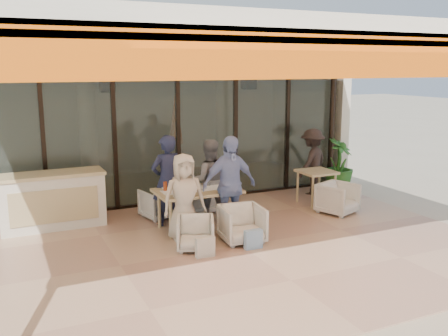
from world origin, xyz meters
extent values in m
plane|color=#C6B293|center=(0.00, 0.00, 0.00)|extent=(70.00, 70.00, 0.00)
cube|color=tan|center=(0.00, 0.00, 0.01)|extent=(8.00, 6.00, 0.01)
cube|color=silver|center=(0.00, 0.00, 3.30)|extent=(8.00, 6.00, 0.20)
cube|color=#F5610C|center=(0.00, -2.94, 3.02)|extent=(8.00, 0.12, 0.45)
cube|color=#FE5D15|center=(0.00, -2.25, 3.14)|extent=(8.00, 1.50, 0.06)
cylinder|color=black|center=(3.88, 2.88, 1.60)|extent=(0.12, 0.12, 3.20)
cube|color=#9EADA3|center=(0.00, 3.00, 1.60)|extent=(8.00, 0.03, 3.20)
cube|color=black|center=(0.00, 3.00, 0.04)|extent=(8.00, 0.10, 0.08)
cube|color=black|center=(0.00, 3.00, 3.16)|extent=(8.00, 0.10, 0.08)
cube|color=black|center=(-2.70, 3.00, 1.60)|extent=(0.08, 0.10, 3.20)
cube|color=black|center=(-1.35, 3.00, 1.60)|extent=(0.08, 0.10, 3.20)
cube|color=black|center=(0.00, 3.00, 1.60)|extent=(0.08, 0.10, 3.20)
cube|color=black|center=(1.35, 3.00, 1.60)|extent=(0.08, 0.10, 3.20)
cube|color=black|center=(2.70, 3.00, 1.60)|extent=(0.08, 0.10, 3.20)
cube|color=black|center=(4.00, 3.00, 1.60)|extent=(0.08, 0.10, 3.20)
cube|color=silver|center=(0.00, 6.50, 1.70)|extent=(9.00, 0.25, 3.40)
cube|color=silver|center=(4.40, 4.75, 1.70)|extent=(0.25, 3.50, 3.40)
cube|color=silver|center=(0.00, 4.75, 3.40)|extent=(9.00, 3.50, 0.25)
cube|color=tan|center=(0.00, 4.75, 0.01)|extent=(8.00, 3.50, 0.02)
cylinder|color=silver|center=(-1.60, 4.60, 1.50)|extent=(0.40, 0.40, 3.00)
cylinder|color=silver|center=(1.80, 4.60, 1.50)|extent=(0.40, 0.40, 3.00)
cylinder|color=black|center=(-1.20, 4.20, 3.00)|extent=(0.03, 0.03, 0.70)
cube|color=black|center=(-1.20, 4.20, 2.55)|extent=(0.30, 0.30, 0.40)
sphere|color=#FFBF72|center=(-1.20, 4.20, 2.55)|extent=(0.18, 0.18, 0.18)
cylinder|color=black|center=(2.30, 4.20, 3.00)|extent=(0.03, 0.03, 0.70)
cube|color=black|center=(2.30, 4.20, 2.55)|extent=(0.30, 0.30, 0.40)
sphere|color=#FFBF72|center=(2.30, 4.20, 2.55)|extent=(0.18, 0.18, 0.18)
cylinder|color=black|center=(0.30, 4.00, 0.05)|extent=(0.40, 0.40, 0.05)
cylinder|color=black|center=(0.30, 4.00, 1.05)|extent=(0.04, 0.04, 2.10)
cone|color=#F15515|center=(0.30, 4.00, 1.70)|extent=(0.32, 0.32, 1.10)
cube|color=silver|center=(-2.67, 2.30, 0.50)|extent=(1.80, 0.60, 1.00)
cube|color=tan|center=(-2.67, 2.30, 1.01)|extent=(1.85, 0.65, 0.06)
cube|color=tan|center=(-2.67, 1.99, 0.50)|extent=(1.50, 0.02, 0.60)
cube|color=tan|center=(-0.31, 1.15, 0.72)|extent=(1.50, 0.90, 0.05)
cube|color=white|center=(-0.31, 1.15, 0.74)|extent=(1.30, 0.35, 0.01)
cylinder|color=tan|center=(-0.93, 0.83, 0.35)|extent=(0.06, 0.06, 0.70)
cylinder|color=tan|center=(0.31, 0.83, 0.35)|extent=(0.06, 0.06, 0.70)
cylinder|color=tan|center=(-0.93, 1.47, 0.35)|extent=(0.06, 0.06, 0.70)
cylinder|color=tan|center=(0.31, 1.47, 0.35)|extent=(0.06, 0.06, 0.70)
cylinder|color=white|center=(-0.76, 1.00, 0.81)|extent=(0.06, 0.06, 0.11)
cylinder|color=white|center=(-0.56, 1.35, 0.81)|extent=(0.06, 0.06, 0.11)
cylinder|color=white|center=(-0.26, 1.05, 0.81)|extent=(0.06, 0.06, 0.11)
cylinder|color=white|center=(-0.01, 1.33, 0.81)|extent=(0.06, 0.06, 0.11)
cylinder|color=#913615|center=(-0.86, 1.30, 0.83)|extent=(0.07, 0.07, 0.16)
cylinder|color=black|center=(-0.41, 1.43, 0.83)|extent=(0.09, 0.09, 0.17)
cylinder|color=black|center=(-0.41, 1.43, 0.93)|extent=(0.10, 0.10, 0.01)
cylinder|color=white|center=(-0.76, 0.85, 0.76)|extent=(0.22, 0.22, 0.01)
cylinder|color=white|center=(0.14, 0.85, 0.76)|extent=(0.22, 0.22, 0.01)
cylinder|color=white|center=(-0.76, 1.47, 0.76)|extent=(0.22, 0.22, 0.01)
cylinder|color=white|center=(0.14, 1.47, 0.76)|extent=(0.22, 0.22, 0.01)
imported|color=silver|center=(-0.73, 2.10, 0.32)|extent=(0.74, 0.71, 0.64)
imported|color=silver|center=(0.11, 2.10, 0.34)|extent=(0.73, 0.70, 0.67)
imported|color=silver|center=(-0.73, 0.20, 0.30)|extent=(0.74, 0.72, 0.60)
imported|color=silver|center=(0.11, 0.20, 0.35)|extent=(0.74, 0.70, 0.70)
imported|color=#1B213D|center=(-0.73, 1.60, 0.85)|extent=(0.68, 0.51, 1.70)
imported|color=slate|center=(0.11, 1.60, 0.78)|extent=(0.89, 0.78, 1.57)
imported|color=beige|center=(-0.73, 0.70, 0.75)|extent=(0.77, 0.53, 1.50)
imported|color=#7D8FD0|center=(0.11, 0.70, 0.88)|extent=(1.05, 0.50, 1.75)
cube|color=silver|center=(-0.73, -0.20, 0.17)|extent=(0.30, 0.10, 0.34)
cube|color=#99BFD8|center=(0.11, -0.20, 0.17)|extent=(0.30, 0.10, 0.34)
cube|color=tan|center=(2.59, 1.62, 0.72)|extent=(0.70, 0.70, 0.05)
cylinder|color=tan|center=(2.31, 1.34, 0.35)|extent=(0.05, 0.05, 0.70)
cylinder|color=tan|center=(2.87, 1.34, 0.35)|extent=(0.05, 0.05, 0.70)
cylinder|color=tan|center=(2.31, 1.90, 0.35)|extent=(0.05, 0.05, 0.70)
cylinder|color=tan|center=(2.87, 1.90, 0.35)|extent=(0.05, 0.05, 0.70)
imported|color=silver|center=(2.59, 0.87, 0.35)|extent=(0.86, 0.84, 0.70)
imported|color=black|center=(3.01, 2.39, 0.77)|extent=(1.14, 0.97, 1.53)
imported|color=#1E5919|center=(3.86, 2.49, 0.62)|extent=(0.97, 0.97, 1.23)
camera|label=1|loc=(-3.52, -6.91, 2.91)|focal=40.00mm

